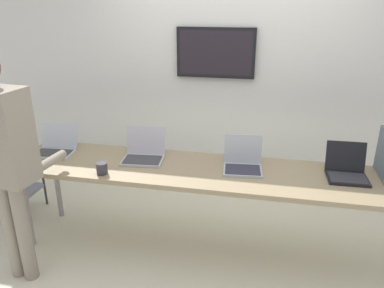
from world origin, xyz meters
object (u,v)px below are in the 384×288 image
at_px(laptop_station_0, 56,147).
at_px(laptop_station_2, 243,162).
at_px(coffee_mug, 102,168).
at_px(person, 2,152).
at_px(laptop_station_1, 144,152).
at_px(laptop_station_3, 347,170).
at_px(storage_cart, 7,172).
at_px(workbench, 213,175).

bearing_deg(laptop_station_0, laptop_station_2, -0.59).
bearing_deg(coffee_mug, person, -146.83).
bearing_deg(laptop_station_1, laptop_station_0, -179.07).
distance_m(laptop_station_0, laptop_station_3, 2.51).
height_order(laptop_station_0, laptop_station_2, laptop_station_2).
distance_m(laptop_station_3, storage_cart, 3.22).
xyz_separation_m(person, coffee_mug, (0.57, 0.37, -0.25)).
relative_size(laptop_station_0, storage_cart, 0.54).
bearing_deg(workbench, coffee_mug, -163.85).
bearing_deg(laptop_station_2, workbench, -162.20).
xyz_separation_m(laptop_station_0, person, (0.03, -0.71, 0.24)).
bearing_deg(laptop_station_0, laptop_station_1, 0.93).
distance_m(laptop_station_1, laptop_station_3, 1.67).
xyz_separation_m(laptop_station_0, storage_cart, (-0.69, 0.13, -0.39)).
bearing_deg(storage_cart, laptop_station_0, -11.10).
bearing_deg(person, laptop_station_1, 42.15).
height_order(workbench, storage_cart, workbench).
xyz_separation_m(workbench, laptop_station_2, (0.23, 0.07, 0.11)).
bearing_deg(coffee_mug, storage_cart, 159.72).
relative_size(laptop_station_2, laptop_station_3, 1.07).
xyz_separation_m(laptop_station_2, storage_cart, (-2.39, 0.15, -0.40)).
bearing_deg(laptop_station_0, laptop_station_3, -0.02).
xyz_separation_m(coffee_mug, storage_cart, (-1.29, 0.48, -0.39)).
height_order(workbench, laptop_station_1, laptop_station_1).
bearing_deg(workbench, laptop_station_1, 170.47).
distance_m(workbench, storage_cart, 2.18).
distance_m(workbench, laptop_station_0, 1.47).
xyz_separation_m(workbench, laptop_station_1, (-0.63, 0.11, 0.11)).
bearing_deg(laptop_station_1, coffee_mug, -123.44).
bearing_deg(workbench, laptop_station_0, 176.41).
distance_m(laptop_station_1, person, 1.11).
height_order(workbench, laptop_station_0, laptop_station_0).
relative_size(laptop_station_0, laptop_station_3, 1.18).
relative_size(workbench, laptop_station_2, 10.25).
bearing_deg(workbench, storage_cart, 173.99).
height_order(laptop_station_1, coffee_mug, laptop_station_1).
distance_m(laptop_station_3, coffee_mug, 1.94).
relative_size(laptop_station_3, storage_cart, 0.46).
xyz_separation_m(laptop_station_0, laptop_station_2, (1.70, -0.02, 0.01)).
bearing_deg(laptop_station_2, laptop_station_3, 1.16).
bearing_deg(laptop_station_2, storage_cart, 176.35).
relative_size(workbench, person, 1.92).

